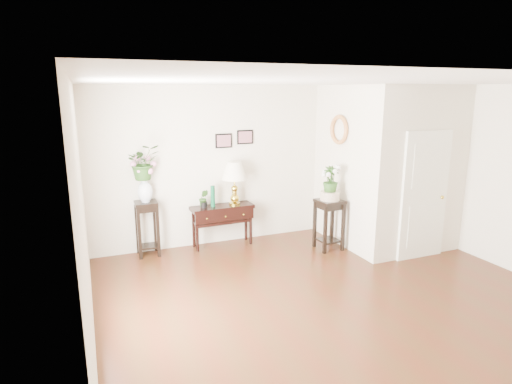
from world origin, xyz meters
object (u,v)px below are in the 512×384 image
console_table (222,226)px  plant_stand_b (329,225)px  table_lamp (234,185)px  plant_stand_a (147,229)px

console_table → plant_stand_b: 1.87m
console_table → plant_stand_b: bearing=-28.9°
console_table → table_lamp: 0.76m
console_table → table_lamp: bearing=-1.9°
console_table → plant_stand_b: size_ratio=1.25×
plant_stand_a → plant_stand_b: (2.96, -0.89, -0.02)m
console_table → plant_stand_a: plant_stand_a is taller
plant_stand_b → table_lamp: bearing=149.2°
table_lamp → plant_stand_b: size_ratio=0.88×
console_table → plant_stand_a: (-1.30, 0.04, 0.09)m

